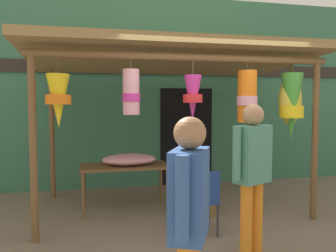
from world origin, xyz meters
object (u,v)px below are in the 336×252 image
object	(u,v)px
shopper_by_bananas	(190,215)
flower_heap_on_table	(130,159)
display_table	(125,170)
folding_chair	(202,197)
customer_foreground	(252,167)
wicker_basket_by_table	(199,208)

from	to	relation	value
shopper_by_bananas	flower_heap_on_table	bearing A→B (deg)	90.89
display_table	flower_heap_on_table	xyz separation A→B (m)	(0.09, 0.01, 0.17)
display_table	shopper_by_bananas	world-z (taller)	shopper_by_bananas
display_table	folding_chair	world-z (taller)	folding_chair
customer_foreground	folding_chair	bearing A→B (deg)	115.95
wicker_basket_by_table	folding_chair	bearing A→B (deg)	-105.62
shopper_by_bananas	wicker_basket_by_table	bearing A→B (deg)	70.94
wicker_basket_by_table	shopper_by_bananas	size ratio (longest dim) A/B	0.32
customer_foreground	shopper_by_bananas	distance (m)	1.62
folding_chair	customer_foreground	world-z (taller)	customer_foreground
display_table	shopper_by_bananas	distance (m)	3.19
flower_heap_on_table	wicker_basket_by_table	bearing A→B (deg)	-24.21
flower_heap_on_table	wicker_basket_by_table	world-z (taller)	flower_heap_on_table
display_table	wicker_basket_by_table	size ratio (longest dim) A/B	2.68
wicker_basket_by_table	customer_foreground	world-z (taller)	customer_foreground
flower_heap_on_table	wicker_basket_by_table	xyz separation A→B (m)	(1.00, -0.45, -0.71)
flower_heap_on_table	customer_foreground	distance (m)	2.26
flower_heap_on_table	display_table	bearing A→B (deg)	-171.91
flower_heap_on_table	shopper_by_bananas	size ratio (longest dim) A/B	0.52
flower_heap_on_table	folding_chair	distance (m)	1.51
flower_heap_on_table	wicker_basket_by_table	size ratio (longest dim) A/B	1.65
folding_chair	wicker_basket_by_table	bearing A→B (deg)	74.38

